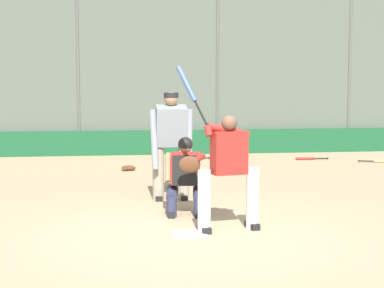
{
  "coord_description": "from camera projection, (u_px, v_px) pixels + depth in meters",
  "views": [
    {
      "loc": [
        0.97,
        7.95,
        2.0
      ],
      "look_at": [
        -0.16,
        -1.0,
        1.05
      ],
      "focal_mm": 60.0,
      "sensor_mm": 36.0,
      "label": 1
    }
  ],
  "objects": [
    {
      "name": "spare_bat_first_base_side",
      "position": [
        190.0,
        159.0,
        15.4
      ],
      "size": [
        0.8,
        0.28,
        0.07
      ],
      "rotation": [
        0.0,
        0.0,
        0.28
      ],
      "color": "black",
      "rests_on": "ground_plane"
    },
    {
      "name": "ground_plane",
      "position": [
        189.0,
        234.0,
        8.17
      ],
      "size": [
        160.0,
        160.0,
        0.0
      ],
      "primitive_type": "plane",
      "color": "tan"
    },
    {
      "name": "umpire_home",
      "position": [
        171.0,
        142.0,
        10.31
      ],
      "size": [
        0.72,
        0.43,
        1.76
      ],
      "rotation": [
        0.0,
        0.0,
        0.01
      ],
      "color": "gray",
      "rests_on": "ground_plane"
    },
    {
      "name": "spare_bat_third_base_side",
      "position": [
        308.0,
        159.0,
        15.45
      ],
      "size": [
        0.81,
        0.08,
        0.07
      ],
      "rotation": [
        0.0,
        0.0,
        6.26
      ],
      "color": "black",
      "rests_on": "ground_plane"
    },
    {
      "name": "backstop_fence",
      "position": [
        149.0,
        57.0,
        16.38
      ],
      "size": [
        17.93,
        0.08,
        4.82
      ],
      "color": "#515651",
      "rests_on": "ground_plane"
    },
    {
      "name": "padding_wall",
      "position": [
        149.0,
        143.0,
        16.51
      ],
      "size": [
        17.5,
        0.18,
        0.62
      ],
      "primitive_type": "cube",
      "color": "#19512D",
      "rests_on": "ground_plane"
    },
    {
      "name": "batter_at_plate",
      "position": [
        228.0,
        168.0,
        8.29
      ],
      "size": [
        1.08,
        0.59,
        2.14
      ],
      "rotation": [
        0.0,
        0.0,
        0.19
      ],
      "color": "silver",
      "rests_on": "ground_plane"
    },
    {
      "name": "bleachers_beyond",
      "position": [
        173.0,
        128.0,
        19.16
      ],
      "size": [
        12.5,
        2.5,
        1.48
      ],
      "color": "slate",
      "rests_on": "ground_plane"
    },
    {
      "name": "spare_bat_by_padding",
      "position": [
        381.0,
        161.0,
        14.94
      ],
      "size": [
        0.79,
        0.3,
        0.07
      ],
      "rotation": [
        0.0,
        0.0,
        2.83
      ],
      "color": "black",
      "rests_on": "ground_plane"
    },
    {
      "name": "fielding_glove_on_dirt",
      "position": [
        128.0,
        168.0,
        13.69
      ],
      "size": [
        0.3,
        0.23,
        0.11
      ],
      "color": "#56331E",
      "rests_on": "ground_plane"
    },
    {
      "name": "catcher_behind_plate",
      "position": [
        185.0,
        175.0,
        9.27
      ],
      "size": [
        0.61,
        0.74,
        1.13
      ],
      "rotation": [
        0.0,
        0.0,
        -0.13
      ],
      "color": "#2D334C",
      "rests_on": "ground_plane"
    },
    {
      "name": "home_plate_marker",
      "position": [
        189.0,
        234.0,
        8.17
      ],
      "size": [
        0.43,
        0.43,
        0.01
      ],
      "primitive_type": "cube",
      "color": "white",
      "rests_on": "ground_plane"
    }
  ]
}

